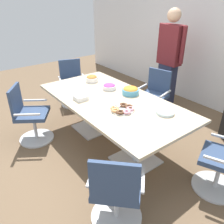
# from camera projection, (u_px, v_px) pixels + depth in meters

# --- Properties ---
(ground_plane) EXTENTS (10.00, 10.00, 0.01)m
(ground_plane) POSITION_uv_depth(u_px,v_px,m) (112.00, 143.00, 3.63)
(ground_plane) COLOR brown
(back_wall) EXTENTS (8.00, 0.10, 2.80)m
(back_wall) POSITION_uv_depth(u_px,v_px,m) (214.00, 36.00, 4.26)
(back_wall) COLOR white
(back_wall) RESTS_ON ground
(conference_table) EXTENTS (2.40, 1.20, 0.75)m
(conference_table) POSITION_uv_depth(u_px,v_px,m) (112.00, 107.00, 3.33)
(conference_table) COLOR #CCB793
(conference_table) RESTS_ON ground
(office_chair_0) EXTENTS (0.65, 0.65, 0.91)m
(office_chair_0) POSITION_uv_depth(u_px,v_px,m) (154.00, 98.00, 4.15)
(office_chair_0) COLOR silver
(office_chair_0) RESTS_ON ground
(office_chair_1) EXTENTS (0.68, 0.68, 0.91)m
(office_chair_1) POSITION_uv_depth(u_px,v_px,m) (73.00, 85.00, 4.73)
(office_chair_1) COLOR silver
(office_chair_1) RESTS_ON ground
(office_chair_2) EXTENTS (0.75, 0.75, 0.91)m
(office_chair_2) POSITION_uv_depth(u_px,v_px,m) (30.00, 117.00, 3.53)
(office_chair_2) COLOR silver
(office_chair_2) RESTS_ON ground
(office_chair_3) EXTENTS (0.76, 0.76, 0.91)m
(office_chair_3) POSITION_uv_depth(u_px,v_px,m) (116.00, 193.00, 2.20)
(office_chair_3) COLOR silver
(office_chair_3) RESTS_ON ground
(person_standing_0) EXTENTS (0.61, 0.24, 1.89)m
(person_standing_0) POSITION_uv_depth(u_px,v_px,m) (169.00, 59.00, 4.31)
(person_standing_0) COLOR #232842
(person_standing_0) RESTS_ON ground
(snack_bowl_chips_orange) EXTENTS (0.25, 0.25, 0.12)m
(snack_bowl_chips_orange) POSITION_uv_depth(u_px,v_px,m) (131.00, 90.00, 3.43)
(snack_bowl_chips_orange) COLOR #4C9EC6
(snack_bowl_chips_orange) RESTS_ON conference_table
(snack_bowl_pretzels) EXTENTS (0.21, 0.21, 0.11)m
(snack_bowl_pretzels) POSITION_uv_depth(u_px,v_px,m) (92.00, 79.00, 3.91)
(snack_bowl_pretzels) COLOR white
(snack_bowl_pretzels) RESTS_ON conference_table
(snack_bowl_candy_mix) EXTENTS (0.21, 0.21, 0.09)m
(snack_bowl_candy_mix) POSITION_uv_depth(u_px,v_px,m) (109.00, 87.00, 3.61)
(snack_bowl_candy_mix) COLOR white
(snack_bowl_candy_mix) RESTS_ON conference_table
(donut_platter) EXTENTS (0.32, 0.32, 0.04)m
(donut_platter) POSITION_uv_depth(u_px,v_px,m) (122.00, 109.00, 2.97)
(donut_platter) COLOR white
(donut_platter) RESTS_ON conference_table
(plate_stack) EXTENTS (0.23, 0.23, 0.04)m
(plate_stack) POSITION_uv_depth(u_px,v_px,m) (165.00, 112.00, 2.89)
(plate_stack) COLOR white
(plate_stack) RESTS_ON conference_table
(napkin_pile) EXTENTS (0.17, 0.17, 0.06)m
(napkin_pile) POSITION_uv_depth(u_px,v_px,m) (81.00, 98.00, 3.26)
(napkin_pile) COLOR white
(napkin_pile) RESTS_ON conference_table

